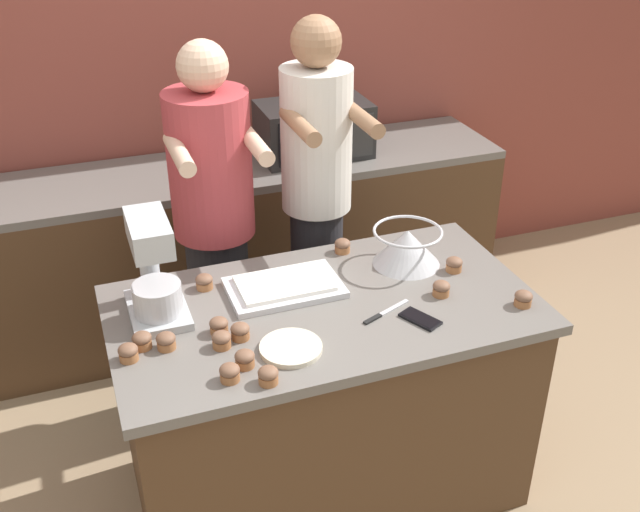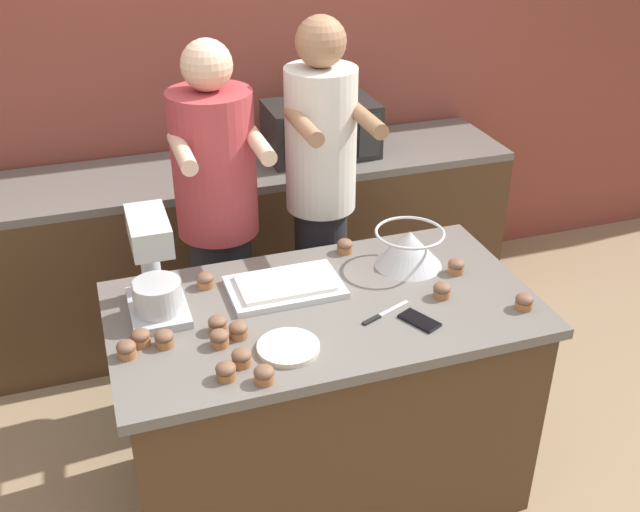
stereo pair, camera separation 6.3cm
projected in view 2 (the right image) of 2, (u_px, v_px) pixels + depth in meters
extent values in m
plane|color=#937A5B|center=(323.00, 483.00, 3.14)|extent=(16.00, 16.00, 0.00)
cube|color=brown|center=(220.00, 62.00, 3.85)|extent=(10.00, 0.06, 2.70)
cube|color=#4C331E|center=(323.00, 404.00, 2.93)|extent=(1.47, 0.79, 0.85)
cube|color=#66605B|center=(324.00, 309.00, 2.71)|extent=(1.53, 0.84, 0.04)
cube|color=#4C331E|center=(245.00, 248.00, 4.01)|extent=(2.80, 0.60, 0.88)
cube|color=#66605B|center=(240.00, 168.00, 3.78)|extent=(2.80, 0.60, 0.04)
cylinder|color=#232328|center=(225.00, 317.00, 3.42)|extent=(0.27, 0.27, 0.89)
cylinder|color=#A8383D|center=(214.00, 164.00, 3.05)|extent=(0.34, 0.34, 0.61)
sphere|color=#DBB293|center=(207.00, 65.00, 2.85)|extent=(0.20, 0.20, 0.20)
cylinder|color=#DBB293|center=(182.00, 152.00, 2.80)|extent=(0.06, 0.34, 0.06)
cylinder|color=#DBB293|center=(258.00, 143.00, 2.88)|extent=(0.06, 0.34, 0.06)
cylinder|color=#232328|center=(321.00, 296.00, 3.54)|extent=(0.24, 0.24, 0.94)
cylinder|color=silver|center=(321.00, 140.00, 3.15)|extent=(0.30, 0.30, 0.62)
sphere|color=#936B4C|center=(321.00, 41.00, 2.95)|extent=(0.21, 0.21, 0.21)
cylinder|color=#936B4C|center=(303.00, 125.00, 2.91)|extent=(0.06, 0.34, 0.06)
cylinder|color=#936B4C|center=(365.00, 118.00, 2.98)|extent=(0.06, 0.34, 0.06)
cube|color=#B2B7BC|center=(158.00, 307.00, 2.66)|extent=(0.20, 0.30, 0.03)
cylinder|color=#B2B7BC|center=(150.00, 258.00, 2.68)|extent=(0.07, 0.07, 0.25)
cube|color=#B2B7BC|center=(149.00, 231.00, 2.49)|extent=(0.13, 0.26, 0.10)
cylinder|color=#BCBCC1|center=(158.00, 296.00, 2.59)|extent=(0.17, 0.17, 0.11)
cone|color=#BCBCC1|center=(409.00, 248.00, 2.91)|extent=(0.27, 0.27, 0.15)
torus|color=#BCBCC1|center=(410.00, 233.00, 2.88)|extent=(0.27, 0.27, 0.01)
cube|color=silver|center=(285.00, 287.00, 2.78)|extent=(0.42, 0.27, 0.02)
cube|color=white|center=(285.00, 283.00, 2.77)|extent=(0.34, 0.21, 0.02)
cube|color=black|center=(321.00, 129.00, 3.82)|extent=(0.56, 0.33, 0.28)
cube|color=black|center=(322.00, 141.00, 3.67)|extent=(0.38, 0.01, 0.22)
cube|color=#2D2D2D|center=(370.00, 136.00, 3.74)|extent=(0.11, 0.01, 0.22)
cube|color=black|center=(419.00, 321.00, 2.60)|extent=(0.13, 0.16, 0.01)
cube|color=black|center=(420.00, 319.00, 2.60)|extent=(0.11, 0.14, 0.00)
cylinder|color=beige|center=(288.00, 347.00, 2.46)|extent=(0.21, 0.21, 0.02)
cube|color=#BCBCC1|center=(394.00, 309.00, 2.67)|extent=(0.14, 0.07, 0.01)
cube|color=black|center=(372.00, 320.00, 2.61)|extent=(0.08, 0.05, 0.01)
cylinder|color=#9E6038|center=(226.00, 375.00, 2.33)|extent=(0.06, 0.06, 0.03)
ellipsoid|color=brown|center=(226.00, 368.00, 2.31)|extent=(0.06, 0.06, 0.04)
cylinder|color=#9E6038|center=(345.00, 249.00, 3.03)|extent=(0.06, 0.06, 0.03)
ellipsoid|color=brown|center=(345.00, 244.00, 3.02)|extent=(0.06, 0.06, 0.04)
cylinder|color=#9E6038|center=(239.00, 333.00, 2.52)|extent=(0.06, 0.06, 0.03)
ellipsoid|color=brown|center=(238.00, 327.00, 2.51)|extent=(0.06, 0.06, 0.04)
cylinder|color=#9E6038|center=(264.00, 378.00, 2.31)|extent=(0.06, 0.06, 0.03)
ellipsoid|color=brown|center=(264.00, 372.00, 2.30)|extent=(0.06, 0.06, 0.04)
cylinder|color=#9E6038|center=(456.00, 269.00, 2.89)|extent=(0.06, 0.06, 0.03)
ellipsoid|color=brown|center=(456.00, 264.00, 2.88)|extent=(0.06, 0.06, 0.04)
cylinder|color=#9E6038|center=(206.00, 283.00, 2.80)|extent=(0.06, 0.06, 0.03)
ellipsoid|color=brown|center=(205.00, 278.00, 2.79)|extent=(0.06, 0.06, 0.04)
cylinder|color=#9E6038|center=(442.00, 293.00, 2.74)|extent=(0.06, 0.06, 0.03)
ellipsoid|color=brown|center=(442.00, 288.00, 2.72)|extent=(0.06, 0.06, 0.04)
cylinder|color=#9E6038|center=(127.00, 353.00, 2.42)|extent=(0.06, 0.06, 0.03)
ellipsoid|color=brown|center=(126.00, 347.00, 2.41)|extent=(0.06, 0.06, 0.04)
cylinder|color=#9E6038|center=(242.00, 361.00, 2.39)|extent=(0.06, 0.06, 0.03)
ellipsoid|color=brown|center=(241.00, 355.00, 2.37)|extent=(0.06, 0.06, 0.04)
cylinder|color=#9E6038|center=(218.00, 327.00, 2.55)|extent=(0.06, 0.06, 0.03)
ellipsoid|color=brown|center=(217.00, 322.00, 2.54)|extent=(0.06, 0.06, 0.04)
cylinder|color=#9E6038|center=(220.00, 342.00, 2.48)|extent=(0.06, 0.06, 0.03)
ellipsoid|color=brown|center=(219.00, 336.00, 2.47)|extent=(0.06, 0.06, 0.04)
cylinder|color=#9E6038|center=(165.00, 342.00, 2.48)|extent=(0.06, 0.06, 0.03)
ellipsoid|color=brown|center=(164.00, 336.00, 2.46)|extent=(0.06, 0.06, 0.04)
cylinder|color=#9E6038|center=(524.00, 305.00, 2.67)|extent=(0.06, 0.06, 0.03)
ellipsoid|color=brown|center=(525.00, 299.00, 2.66)|extent=(0.06, 0.06, 0.04)
cylinder|color=#9E6038|center=(141.00, 341.00, 2.48)|extent=(0.06, 0.06, 0.03)
ellipsoid|color=brown|center=(140.00, 335.00, 2.47)|extent=(0.06, 0.06, 0.04)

